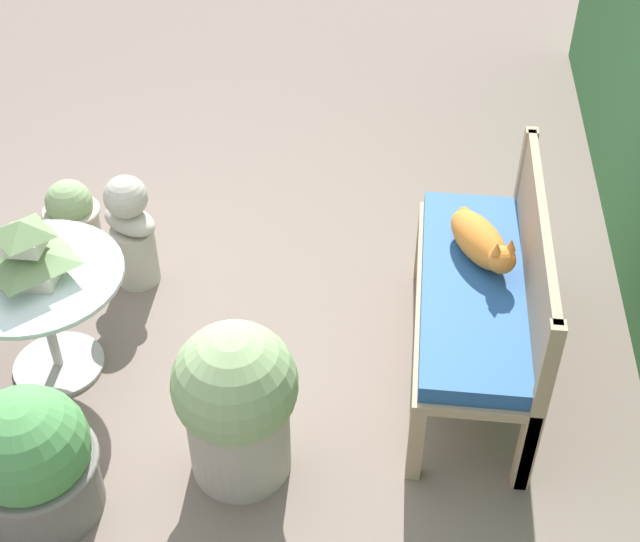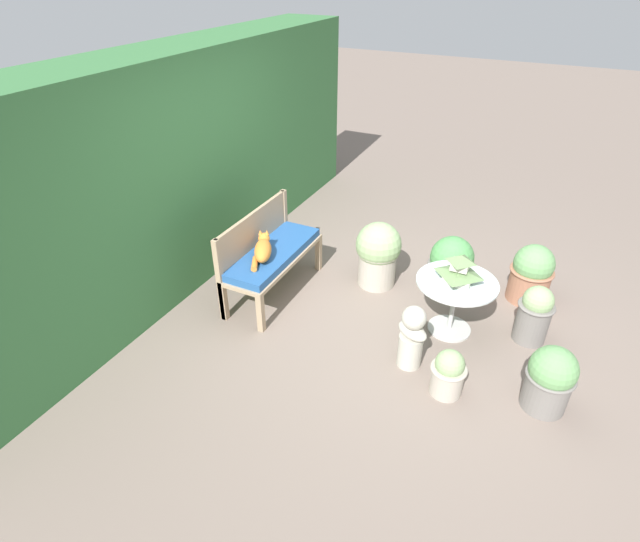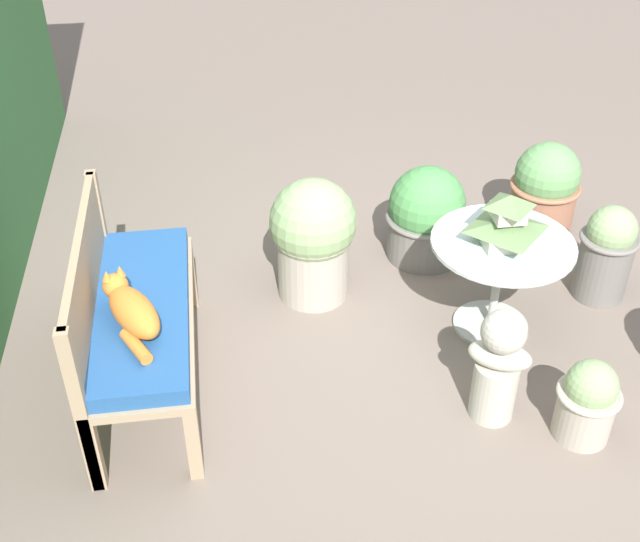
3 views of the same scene
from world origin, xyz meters
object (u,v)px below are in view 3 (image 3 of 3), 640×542
potted_plant_patio_mid (588,401)px  potted_plant_table_near (607,252)px  potted_plant_hedge_corner (426,216)px  garden_bench (142,316)px  potted_plant_table_far (545,191)px  potted_plant_bench_right (313,237)px  pagoda_birdhouse (507,222)px  cat (131,310)px  patio_table (500,260)px  garden_bust (498,365)px

potted_plant_patio_mid → potted_plant_table_near: (1.01, -0.53, 0.08)m
potted_plant_table_near → potted_plant_hedge_corner: size_ratio=0.98×
garden_bench → potted_plant_hedge_corner: 1.87m
potted_plant_table_far → potted_plant_bench_right: (-0.42, 1.51, 0.07)m
pagoda_birdhouse → potted_plant_table_near: (0.19, -0.70, -0.38)m
potted_plant_hedge_corner → potted_plant_bench_right: potted_plant_bench_right is taller
potted_plant_table_far → pagoda_birdhouse: bearing=145.5°
cat → potted_plant_table_far: size_ratio=0.80×
potted_plant_bench_right → potted_plant_patio_mid: bearing=-139.2°
cat → pagoda_birdhouse: pagoda_birdhouse is taller
patio_table → potted_plant_table_near: (0.19, -0.70, -0.15)m
potted_plant_bench_right → garden_bench: bearing=125.2°
garden_bench → pagoda_birdhouse: (0.19, -1.82, 0.24)m
potted_plant_table_far → potted_plant_bench_right: size_ratio=0.87×
pagoda_birdhouse → potted_plant_patio_mid: (-0.82, -0.17, -0.46)m
patio_table → potted_plant_bench_right: potted_plant_bench_right is taller
potted_plant_table_near → patio_table: bearing=105.3°
potted_plant_table_far → cat: bearing=116.6°
garden_bench → potted_plant_hedge_corner: potted_plant_hedge_corner is taller
pagoda_birdhouse → potted_plant_table_near: bearing=-74.7°
potted_plant_bench_right → garden_bust: bearing=-146.4°
pagoda_birdhouse → garden_bench: bearing=96.0°
cat → potted_plant_bench_right: size_ratio=0.69×
potted_plant_patio_mid → potted_plant_table_near: potted_plant_table_near is taller
garden_bench → pagoda_birdhouse: pagoda_birdhouse is taller
potted_plant_patio_mid → potted_plant_table_far: size_ratio=0.68×
potted_plant_table_near → potted_plant_patio_mid: bearing=152.3°
potted_plant_patio_mid → potted_plant_hedge_corner: 1.59m
garden_bench → potted_plant_table_far: bearing=-66.4°
potted_plant_table_near → potted_plant_hedge_corner: bearing=59.2°
garden_bench → potted_plant_patio_mid: garden_bench is taller
patio_table → garden_bust: size_ratio=1.21×
garden_bust → pagoda_birdhouse: bearing=-79.9°
pagoda_birdhouse → potted_plant_patio_mid: 0.95m
garden_bench → potted_plant_table_near: potted_plant_table_near is taller
garden_bench → potted_plant_table_far: potted_plant_table_far is taller
pagoda_birdhouse → garden_bust: size_ratio=0.54×
garden_bench → garden_bust: 1.68m
cat → potted_plant_patio_mid: bearing=-130.6°
garden_bust → cat: bearing=18.6°
pagoda_birdhouse → potted_plant_hedge_corner: bearing=15.2°
cat → potted_plant_table_far: (1.22, -2.43, -0.29)m
pagoda_birdhouse → potted_plant_bench_right: bearing=64.2°
garden_bench → potted_plant_hedge_corner: size_ratio=2.19×
garden_bust → potted_plant_patio_mid: 0.43m
garden_bench → potted_plant_table_far: 2.64m
pagoda_birdhouse → potted_plant_patio_mid: size_ratio=0.77×
pagoda_birdhouse → potted_plant_patio_mid: bearing=-168.4°
cat → pagoda_birdhouse: 1.88m
garden_bench → pagoda_birdhouse: 1.85m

